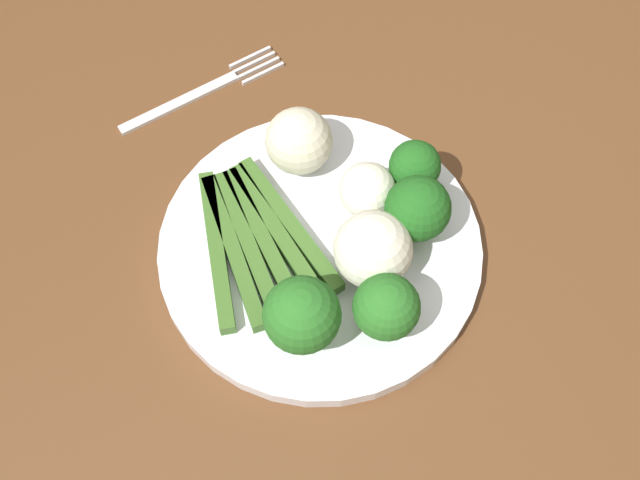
{
  "coord_description": "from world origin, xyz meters",
  "views": [
    {
      "loc": [
        0.23,
        -0.12,
        1.29
      ],
      "look_at": [
        -0.05,
        -0.03,
        0.77
      ],
      "focal_mm": 41.93,
      "sensor_mm": 36.0,
      "label": 1
    }
  ],
  "objects_px": {
    "broccoli_left": "(302,316)",
    "broccoli_back": "(386,308)",
    "fork": "(204,91)",
    "plate": "(320,247)",
    "broccoli_back_right": "(418,209)",
    "cauliflower_edge": "(367,251)",
    "cauliflower_front_left": "(367,190)",
    "asparagus_bundle": "(255,240)",
    "broccoli_front": "(415,167)",
    "cauliflower_near_fork": "(299,141)",
    "dining_table": "(368,341)"
  },
  "relations": [
    {
      "from": "fork",
      "to": "plate",
      "type": "bearing_deg",
      "value": -90.41
    },
    {
      "from": "dining_table",
      "to": "cauliflower_front_left",
      "type": "distance_m",
      "value": 0.16
    },
    {
      "from": "broccoli_back_right",
      "to": "cauliflower_front_left",
      "type": "distance_m",
      "value": 0.05
    },
    {
      "from": "broccoli_left",
      "to": "broccoli_front",
      "type": "relative_size",
      "value": 1.34
    },
    {
      "from": "asparagus_bundle",
      "to": "broccoli_back_right",
      "type": "distance_m",
      "value": 0.13
    },
    {
      "from": "dining_table",
      "to": "plate",
      "type": "relative_size",
      "value": 5.22
    },
    {
      "from": "dining_table",
      "to": "cauliflower_front_left",
      "type": "bearing_deg",
      "value": 167.35
    },
    {
      "from": "plate",
      "to": "fork",
      "type": "relative_size",
      "value": 1.59
    },
    {
      "from": "cauliflower_near_fork",
      "to": "broccoli_back",
      "type": "bearing_deg",
      "value": 5.02
    },
    {
      "from": "broccoli_front",
      "to": "cauliflower_edge",
      "type": "bearing_deg",
      "value": -45.71
    },
    {
      "from": "broccoli_left",
      "to": "broccoli_back",
      "type": "relative_size",
      "value": 1.14
    },
    {
      "from": "dining_table",
      "to": "broccoli_front",
      "type": "distance_m",
      "value": 0.18
    },
    {
      "from": "broccoli_left",
      "to": "broccoli_front",
      "type": "xyz_separation_m",
      "value": [
        -0.1,
        0.13,
        -0.01
      ]
    },
    {
      "from": "dining_table",
      "to": "broccoli_back_right",
      "type": "xyz_separation_m",
      "value": [
        -0.03,
        0.04,
        0.16
      ]
    },
    {
      "from": "dining_table",
      "to": "plate",
      "type": "bearing_deg",
      "value": -147.57
    },
    {
      "from": "asparagus_bundle",
      "to": "cauliflower_front_left",
      "type": "bearing_deg",
      "value": 88.6
    },
    {
      "from": "broccoli_back_right",
      "to": "cauliflower_edge",
      "type": "relative_size",
      "value": 1.05
    },
    {
      "from": "cauliflower_front_left",
      "to": "dining_table",
      "type": "bearing_deg",
      "value": -12.65
    },
    {
      "from": "dining_table",
      "to": "cauliflower_edge",
      "type": "height_order",
      "value": "cauliflower_edge"
    },
    {
      "from": "asparagus_bundle",
      "to": "broccoli_back",
      "type": "xyz_separation_m",
      "value": [
        0.1,
        0.07,
        0.03
      ]
    },
    {
      "from": "cauliflower_front_left",
      "to": "broccoli_front",
      "type": "bearing_deg",
      "value": 97.34
    },
    {
      "from": "plate",
      "to": "broccoli_back",
      "type": "xyz_separation_m",
      "value": [
        0.08,
        0.02,
        0.04
      ]
    },
    {
      "from": "dining_table",
      "to": "plate",
      "type": "xyz_separation_m",
      "value": [
        -0.05,
        -0.03,
        0.11
      ]
    },
    {
      "from": "broccoli_back_right",
      "to": "cauliflower_edge",
      "type": "bearing_deg",
      "value": -67.82
    },
    {
      "from": "plate",
      "to": "broccoli_left",
      "type": "distance_m",
      "value": 0.09
    },
    {
      "from": "dining_table",
      "to": "cauliflower_edge",
      "type": "xyz_separation_m",
      "value": [
        -0.02,
        -0.0,
        0.15
      ]
    },
    {
      "from": "broccoli_back_right",
      "to": "broccoli_back",
      "type": "height_order",
      "value": "broccoli_back_right"
    },
    {
      "from": "broccoli_left",
      "to": "broccoli_back",
      "type": "xyz_separation_m",
      "value": [
        0.01,
        0.06,
        -0.0
      ]
    },
    {
      "from": "broccoli_back",
      "to": "cauliflower_front_left",
      "type": "xyz_separation_m",
      "value": [
        -0.11,
        0.02,
        -0.01
      ]
    },
    {
      "from": "dining_table",
      "to": "fork",
      "type": "distance_m",
      "value": 0.28
    },
    {
      "from": "broccoli_back",
      "to": "broccoli_front",
      "type": "xyz_separation_m",
      "value": [
        -0.11,
        0.07,
        -0.01
      ]
    },
    {
      "from": "cauliflower_front_left",
      "to": "broccoli_back",
      "type": "bearing_deg",
      "value": -12.9
    },
    {
      "from": "cauliflower_near_fork",
      "to": "fork",
      "type": "height_order",
      "value": "cauliflower_near_fork"
    },
    {
      "from": "broccoli_left",
      "to": "broccoli_back_right",
      "type": "bearing_deg",
      "value": 117.68
    },
    {
      "from": "cauliflower_edge",
      "to": "cauliflower_front_left",
      "type": "relative_size",
      "value": 1.32
    },
    {
      "from": "asparagus_bundle",
      "to": "cauliflower_edge",
      "type": "height_order",
      "value": "cauliflower_edge"
    },
    {
      "from": "cauliflower_edge",
      "to": "cauliflower_front_left",
      "type": "bearing_deg",
      "value": 159.72
    },
    {
      "from": "broccoli_front",
      "to": "fork",
      "type": "distance_m",
      "value": 0.22
    },
    {
      "from": "fork",
      "to": "broccoli_back",
      "type": "bearing_deg",
      "value": -90.17
    },
    {
      "from": "asparagus_bundle",
      "to": "broccoli_back",
      "type": "relative_size",
      "value": 2.47
    },
    {
      "from": "broccoli_back_right",
      "to": "broccoli_left",
      "type": "distance_m",
      "value": 0.13
    },
    {
      "from": "broccoli_left",
      "to": "cauliflower_edge",
      "type": "xyz_separation_m",
      "value": [
        -0.04,
        0.06,
        -0.01
      ]
    },
    {
      "from": "cauliflower_near_fork",
      "to": "cauliflower_front_left",
      "type": "bearing_deg",
      "value": 32.94
    },
    {
      "from": "plate",
      "to": "cauliflower_near_fork",
      "type": "bearing_deg",
      "value": 174.16
    },
    {
      "from": "dining_table",
      "to": "broccoli_back",
      "type": "height_order",
      "value": "broccoli_back"
    },
    {
      "from": "plate",
      "to": "broccoli_left",
      "type": "height_order",
      "value": "broccoli_left"
    },
    {
      "from": "cauliflower_edge",
      "to": "fork",
      "type": "height_order",
      "value": "cauliflower_edge"
    },
    {
      "from": "cauliflower_front_left",
      "to": "fork",
      "type": "xyz_separation_m",
      "value": [
        -0.17,
        -0.1,
        -0.04
      ]
    },
    {
      "from": "cauliflower_near_fork",
      "to": "cauliflower_front_left",
      "type": "height_order",
      "value": "cauliflower_near_fork"
    },
    {
      "from": "plate",
      "to": "fork",
      "type": "height_order",
      "value": "plate"
    }
  ]
}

